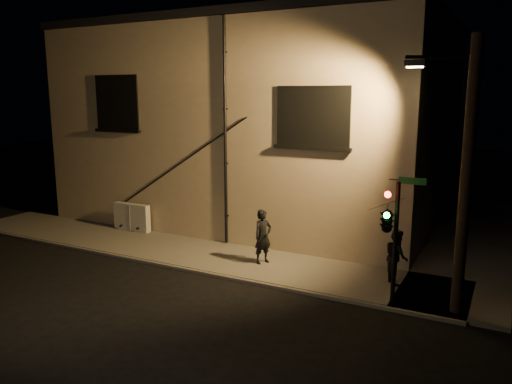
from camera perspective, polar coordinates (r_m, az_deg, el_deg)
The scene contains 8 objects.
ground at distance 16.00m, azimuth -3.25°, elevation -9.83°, with size 90.00×90.00×0.00m, color black.
sidewalk at distance 19.23m, azimuth 6.68°, elevation -6.08°, with size 21.00×16.00×0.12m.
building at distance 24.34m, azimuth 1.46°, elevation 7.98°, with size 16.20×12.23×8.80m.
utility_cabinet at distance 21.47m, azimuth -13.99°, elevation -2.79°, with size 1.73×0.29×1.14m, color beige.
pedestrian_a at distance 16.76m, azimuth 0.79°, elevation -5.11°, with size 0.67×0.44×1.83m, color black.
pedestrian_b at distance 15.59m, azimuth 15.76°, elevation -7.11°, with size 0.81×0.63×1.66m, color black.
traffic_signal at distance 13.70m, azimuth 14.84°, elevation -2.98°, with size 1.38×2.05×3.48m.
streetlamp_pole at distance 13.51m, azimuth 22.56°, elevation 2.10°, with size 2.02×1.39×7.14m.
Camera 1 is at (7.71, -12.82, 5.69)m, focal length 35.00 mm.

